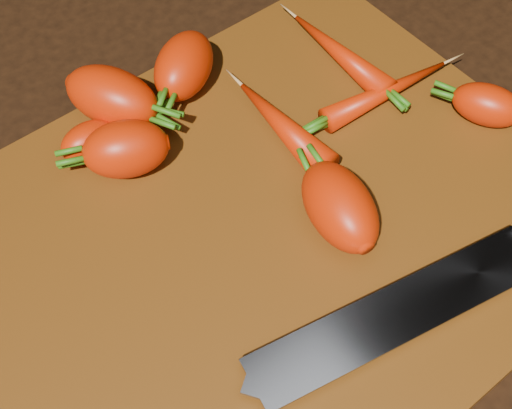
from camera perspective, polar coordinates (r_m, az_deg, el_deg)
ground at (r=0.58m, az=0.62°, el=-2.62°), size 2.00×2.00×0.01m
cutting_board at (r=0.57m, az=0.63°, el=-2.03°), size 0.50×0.40×0.01m
carrot_1 at (r=0.59m, az=-10.37°, el=4.38°), size 0.08×0.07×0.05m
carrot_2 at (r=0.63m, az=-11.45°, el=8.45°), size 0.08×0.10×0.05m
carrot_3 at (r=0.55m, az=6.71°, el=-0.16°), size 0.07×0.09×0.05m
carrot_4 at (r=0.64m, az=-5.79°, el=10.98°), size 0.09×0.08×0.05m
carrot_5 at (r=0.61m, az=-13.21°, el=4.97°), size 0.05×0.04×0.03m
carrot_6 at (r=0.65m, az=18.03°, el=7.58°), size 0.06×0.07×0.04m
carrot_7 at (r=0.67m, az=6.73°, el=11.93°), size 0.03×0.12×0.03m
carrot_8 at (r=0.65m, az=10.38°, el=8.89°), size 0.13×0.04×0.02m
carrot_9 at (r=0.61m, az=2.12°, el=6.37°), size 0.03×0.12×0.03m
knife at (r=0.53m, az=13.51°, el=-7.36°), size 0.38×0.11×0.02m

